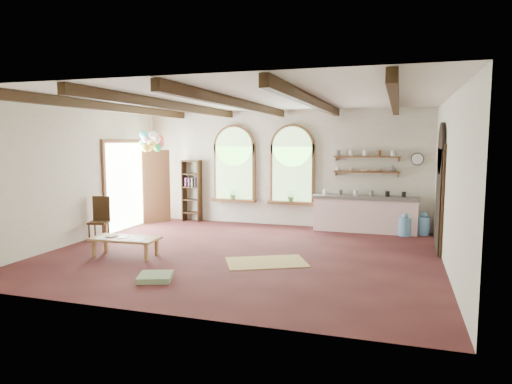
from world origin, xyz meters
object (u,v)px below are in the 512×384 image
at_px(balloon_cluster, 151,142).
at_px(side_chair, 99,228).
at_px(kitchen_counter, 365,214).
at_px(coffee_table, 125,240).

bearing_deg(balloon_cluster, side_chair, -96.83).
relative_size(kitchen_counter, side_chair, 2.57).
bearing_deg(kitchen_counter, balloon_cluster, -171.06).
xyz_separation_m(kitchen_counter, coffee_table, (-4.50, -4.11, -0.13)).
xyz_separation_m(side_chair, balloon_cluster, (0.25, 2.08, 2.03)).
bearing_deg(coffee_table, side_chair, 142.10).
relative_size(coffee_table, balloon_cluster, 1.23).
distance_m(kitchen_counter, side_chair, 6.66).
xyz_separation_m(kitchen_counter, balloon_cluster, (-5.71, -0.90, 1.86)).
bearing_deg(kitchen_counter, coffee_table, -137.59).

